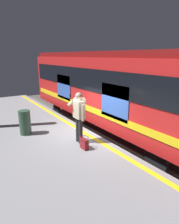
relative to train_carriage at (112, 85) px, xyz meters
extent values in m
plane|color=#4C4742|center=(-1.42, 2.08, -2.42)|extent=(26.33, 26.33, 0.00)
cube|color=gray|center=(-1.42, 4.10, -1.94)|extent=(17.55, 4.04, 0.95)
cube|color=yellow|center=(-1.42, 2.38, -1.46)|extent=(17.20, 0.16, 0.01)
cube|color=slate|center=(-1.42, 0.71, -2.34)|extent=(22.82, 0.08, 0.16)
cube|color=slate|center=(-1.42, -0.72, -2.34)|extent=(22.82, 0.08, 0.16)
cube|color=red|center=(0.00, -0.01, -0.10)|extent=(11.55, 3.09, 2.73)
cube|color=maroon|center=(0.00, -0.01, 1.38)|extent=(11.32, 2.84, 0.24)
cube|color=black|center=(0.00, 1.55, 0.38)|extent=(10.97, 0.03, 0.90)
cube|color=yellow|center=(0.00, 1.55, -0.86)|extent=(10.97, 0.03, 0.24)
cube|color=#3359B2|center=(-2.02, 1.56, -0.24)|extent=(1.45, 0.02, 1.23)
cube|color=#3359B2|center=(2.02, 1.56, -0.24)|extent=(1.45, 0.02, 1.23)
cylinder|color=black|center=(3.75, 1.23, -1.84)|extent=(0.84, 0.12, 0.84)
cylinder|color=black|center=(3.75, -1.24, -1.84)|extent=(0.84, 0.12, 0.84)
cylinder|color=black|center=(-3.75, 1.23, -1.84)|extent=(0.84, 0.12, 0.84)
cylinder|color=#262628|center=(-2.02, 2.95, -1.04)|extent=(0.14, 0.14, 0.85)
cylinder|color=#262628|center=(-1.84, 2.95, -1.04)|extent=(0.14, 0.14, 0.85)
cube|color=beige|center=(-1.93, 2.95, -0.33)|extent=(0.40, 0.24, 0.58)
sphere|color=beige|center=(-1.93, 2.79, -0.06)|extent=(0.20, 0.20, 0.20)
sphere|color=beige|center=(-1.93, 2.95, 0.11)|extent=(0.22, 0.22, 0.22)
cylinder|color=beige|center=(-2.18, 2.95, -0.39)|extent=(0.09, 0.09, 0.52)
cylinder|color=beige|center=(-1.70, 3.03, -0.09)|extent=(0.09, 0.42, 0.33)
cube|color=black|center=(-1.70, 3.13, 0.07)|extent=(0.07, 0.02, 0.15)
cube|color=maroon|center=(-2.44, 3.08, -1.31)|extent=(0.31, 0.14, 0.32)
torus|color=maroon|center=(-2.44, 3.08, -1.08)|extent=(0.29, 0.29, 0.02)
cylinder|color=#2D4C38|center=(-0.22, 4.25, -1.02)|extent=(0.41, 0.41, 0.90)
camera|label=1|loc=(-7.28, 6.05, 1.35)|focal=31.94mm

